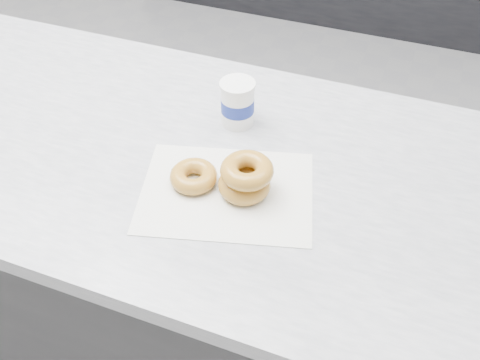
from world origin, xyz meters
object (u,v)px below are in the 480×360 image
(counter, at_px, (103,246))
(coffee_cup, at_px, (238,103))
(donut_single, at_px, (194,176))
(donut_stack, at_px, (246,177))

(counter, relative_size, coffee_cup, 28.72)
(donut_single, bearing_deg, donut_stack, 7.61)
(counter, height_order, coffee_cup, coffee_cup)
(donut_single, distance_m, coffee_cup, 0.22)
(donut_stack, bearing_deg, donut_single, -172.39)
(counter, xyz_separation_m, donut_stack, (0.46, -0.07, 0.49))
(donut_single, distance_m, donut_stack, 0.11)
(donut_single, bearing_deg, coffee_cup, 87.26)
(counter, bearing_deg, donut_stack, -8.34)
(counter, height_order, donut_single, donut_single)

